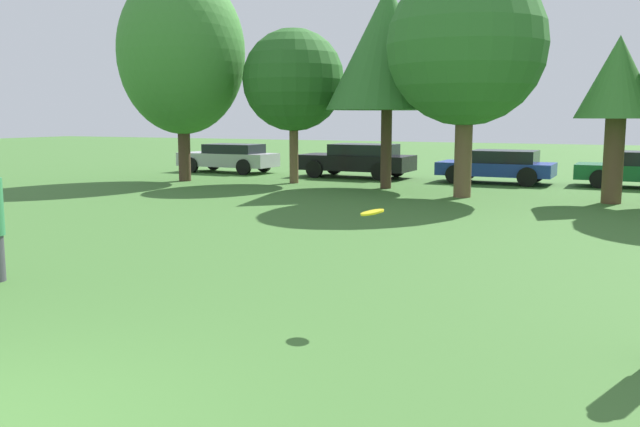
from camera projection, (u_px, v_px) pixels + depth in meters
name	position (u px, v px, depth m)	size (l,w,h in m)	color
frisbee	(372.00, 212.00, 7.93)	(0.28, 0.28, 0.09)	yellow
tree_0	(182.00, 53.00, 24.72)	(4.62, 4.62, 7.65)	#473323
tree_1	(293.00, 80.00, 24.02)	(3.61, 3.61, 5.47)	brown
tree_2	(388.00, 48.00, 22.08)	(4.03, 4.03, 6.63)	#473323
tree_3	(466.00, 46.00, 19.63)	(4.65, 4.65, 6.75)	brown
tree_4	(618.00, 82.00, 18.33)	(2.22, 2.22, 4.55)	brown
parked_car_silver	(229.00, 157.00, 29.13)	(4.25, 1.84, 1.22)	#B2B2B7
parked_car_black	(358.00, 160.00, 26.70)	(4.44, 2.04, 1.32)	black
parked_car_blue	(498.00, 166.00, 24.40)	(4.03, 2.02, 1.19)	#1E389E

